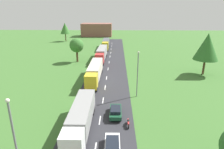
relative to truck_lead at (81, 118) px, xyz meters
name	(u,v)px	position (x,y,z in m)	size (l,w,h in m)	color
road	(104,92)	(2.27, 13.23, -2.06)	(10.00, 140.00, 0.06)	#2B2B30
lane_marking_centre	(103,100)	(2.27, 9.46, -2.02)	(0.16, 121.70, 0.01)	white
truck_lead	(81,118)	(0.00, 0.00, 0.00)	(2.57, 12.70, 3.47)	white
truck_second	(95,71)	(-0.36, 19.99, 0.06)	(2.58, 14.39, 3.60)	yellow
truck_third	(102,53)	(-0.25, 39.03, 0.06)	(2.80, 14.65, 3.64)	red
truck_fourth	(106,43)	(0.04, 57.73, 0.00)	(2.57, 13.41, 3.46)	yellow
car_lead	(112,146)	(4.31, -4.03, -1.23)	(1.88, 4.53, 1.53)	white
car_second	(116,111)	(4.59, 4.14, -1.29)	(1.83, 4.30, 1.38)	#19472D
motorcycle_courier	(128,123)	(6.41, 1.42, -1.54)	(0.28, 1.94, 0.91)	black
lamppost_lead	(15,143)	(-3.75, -9.17, 3.03)	(0.36, 0.36, 9.26)	slate
lamppost_second	(138,72)	(8.50, 11.44, 2.74)	(0.36, 0.36, 8.68)	slate
tree_oak	(77,45)	(-7.63, 36.43, 3.00)	(4.28, 4.28, 7.28)	#513823
tree_birch	(207,47)	(26.42, 25.06, 4.93)	(5.86, 5.86, 10.26)	#513823
tree_maple	(65,28)	(-21.20, 76.00, 4.27)	(4.79, 4.79, 9.02)	#513823
distant_building	(97,30)	(-7.47, 95.86, 1.59)	(17.55, 9.90, 7.35)	brown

